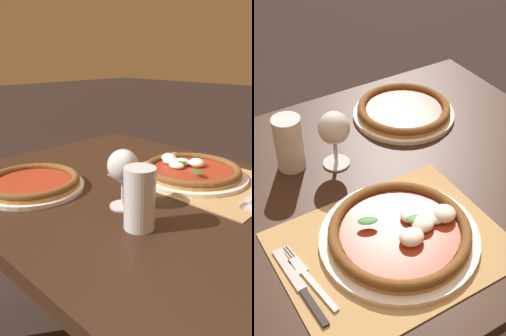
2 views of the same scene
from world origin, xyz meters
TOP-DOWN VIEW (x-y plane):
  - dining_table at (0.00, 0.00)m, footprint 1.20×0.90m
  - paper_placemat at (-0.05, -0.19)m, footprint 0.47×0.37m
  - pizza_near at (-0.03, -0.18)m, footprint 0.35×0.35m
  - pizza_far at (0.25, 0.23)m, footprint 0.30×0.30m
  - wine_glass at (-0.02, 0.13)m, footprint 0.08×0.08m
  - pint_glass at (-0.13, 0.18)m, footprint 0.07×0.07m
  - fork at (-0.24, -0.17)m, footprint 0.04×0.20m
  - knife at (-0.26, -0.18)m, footprint 0.03×0.22m

SIDE VIEW (x-z plane):
  - dining_table at x=0.00m, z-range 0.26..1.00m
  - paper_placemat at x=-0.05m, z-range 0.74..0.74m
  - fork at x=-0.24m, z-range 0.74..0.75m
  - knife at x=-0.26m, z-range 0.74..0.75m
  - pizza_far at x=0.25m, z-range 0.74..0.78m
  - pizza_near at x=-0.03m, z-range 0.74..0.79m
  - pint_glass at x=-0.13m, z-range 0.74..0.88m
  - wine_glass at x=-0.02m, z-range 0.77..0.92m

